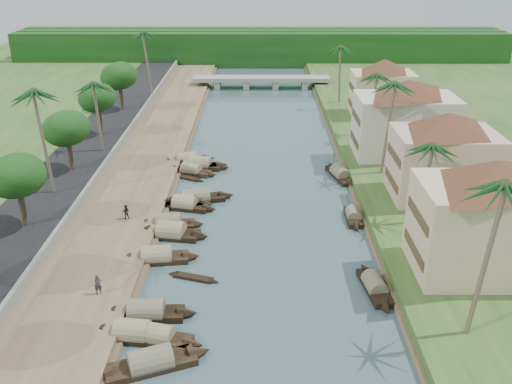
{
  "coord_description": "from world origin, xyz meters",
  "views": [
    {
      "loc": [
        -0.51,
        -45.25,
        27.32
      ],
      "look_at": [
        -0.76,
        13.11,
        2.0
      ],
      "focal_mm": 40.0,
      "sensor_mm": 36.0,
      "label": 1
    }
  ],
  "objects_px": {
    "bridge": "(261,80)",
    "sampan_0": "(151,363)",
    "building_near": "(490,216)",
    "person_near": "(98,285)",
    "sampan_1": "(133,334)"
  },
  "relations": [
    {
      "from": "building_near",
      "to": "sampan_1",
      "type": "height_order",
      "value": "building_near"
    },
    {
      "from": "sampan_0",
      "to": "sampan_1",
      "type": "distance_m",
      "value": 3.88
    },
    {
      "from": "building_near",
      "to": "person_near",
      "type": "bearing_deg",
      "value": -174.11
    },
    {
      "from": "bridge",
      "to": "sampan_0",
      "type": "relative_size",
      "value": 3.13
    },
    {
      "from": "sampan_0",
      "to": "sampan_1",
      "type": "xyz_separation_m",
      "value": [
        -1.96,
        3.34,
        -0.0
      ]
    },
    {
      "from": "building_near",
      "to": "person_near",
      "type": "relative_size",
      "value": 8.5
    },
    {
      "from": "bridge",
      "to": "sampan_0",
      "type": "xyz_separation_m",
      "value": [
        -8.02,
        -85.48,
        -1.3
      ]
    },
    {
      "from": "building_near",
      "to": "person_near",
      "type": "distance_m",
      "value": 33.19
    },
    {
      "from": "bridge",
      "to": "sampan_1",
      "type": "relative_size",
      "value": 3.62
    },
    {
      "from": "building_near",
      "to": "sampan_0",
      "type": "distance_m",
      "value": 29.95
    },
    {
      "from": "sampan_0",
      "to": "person_near",
      "type": "xyz_separation_m",
      "value": [
        -5.67,
        8.11,
        1.25
      ]
    },
    {
      "from": "sampan_1",
      "to": "person_near",
      "type": "height_order",
      "value": "person_near"
    },
    {
      "from": "building_near",
      "to": "sampan_0",
      "type": "bearing_deg",
      "value": -156.98
    },
    {
      "from": "bridge",
      "to": "sampan_0",
      "type": "distance_m",
      "value": 85.86
    },
    {
      "from": "building_near",
      "to": "sampan_0",
      "type": "xyz_separation_m",
      "value": [
        -27.01,
        -11.48,
        -5.97
      ]
    }
  ]
}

